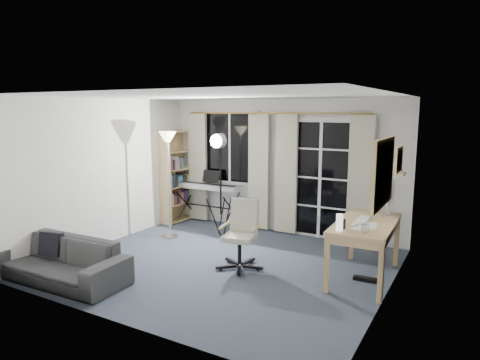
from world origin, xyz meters
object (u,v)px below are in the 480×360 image
Objects in this scene: bookshelf at (177,178)px; sofa at (59,254)px; mug at (365,227)px; keyboard_piano at (208,187)px; torchiere_lamp at (168,153)px; studio_light at (219,153)px; desk at (366,229)px; office_chair at (242,227)px; monitor at (389,196)px.

bookshelf is 0.96× the size of sofa.
keyboard_piano is at bearing 153.27° from mug.
torchiere_lamp is 0.87m from studio_light.
torchiere_lamp is at bearing 174.43° from desk.
studio_light is 2.94m from sofa.
studio_light is 1.92× the size of office_chair.
torchiere_lamp is at bearing 152.11° from office_chair.
office_chair is 7.67× the size of mug.
studio_light is at bearing -22.83° from bookshelf.
keyboard_piano is 0.73× the size of studio_light.
monitor is (2.81, -0.10, -0.43)m from studio_light.
mug is (0.10, -0.50, 0.16)m from desk.
torchiere_lamp is 1.36× the size of keyboard_piano.
bookshelf is at bearing 157.67° from mug.
monitor is 0.98m from mug.
studio_light is at bearing 165.60° from desk.
torchiere_lamp reaches higher than mug.
office_chair is at bearing 40.22° from sofa.
desk is at bearing 101.31° from mug.
sofa is at bearing -151.62° from desk.
torchiere_lamp is 1.26× the size of desk.
keyboard_piano is 1.18m from studio_light.
office_chair is at bearing -18.23° from torchiere_lamp.
sofa is at bearing -105.03° from studio_light.
bookshelf is 14.39× the size of mug.
monitor is (3.60, 0.27, -0.43)m from torchiere_lamp.
mug is (3.37, -1.70, 0.08)m from keyboard_piano.
keyboard_piano reaches higher than office_chair.
mug is at bearing 21.55° from sofa.
torchiere_lamp is 3.50m from desk.
bookshelf is 4.44m from mug.
keyboard_piano is 3.48m from desk.
mug is (4.10, -1.68, -0.03)m from bookshelf.
monitor is at bearing -13.00° from keyboard_piano.
mug reaches higher than desk.
office_chair is 2.07m from monitor.
torchiere_lamp is at bearing -178.26° from monitor.
bookshelf is at bearing 136.61° from office_chair.
torchiere_lamp reaches higher than desk.
keyboard_piano reaches higher than sofa.
bookshelf is at bearing 167.57° from monitor.
office_chair is at bearing -157.37° from monitor.
desk is at bearing -3.07° from torchiere_lamp.
keyboard_piano is 1.41× the size of office_chair.
sofa is at bearing -78.14° from bookshelf.
monitor is 0.29× the size of sofa.
office_chair is (0.99, -0.95, -0.92)m from studio_light.
studio_light is 3.35× the size of monitor.
office_chair reaches higher than mug.
office_chair is (1.78, -0.59, -0.92)m from torchiere_lamp.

